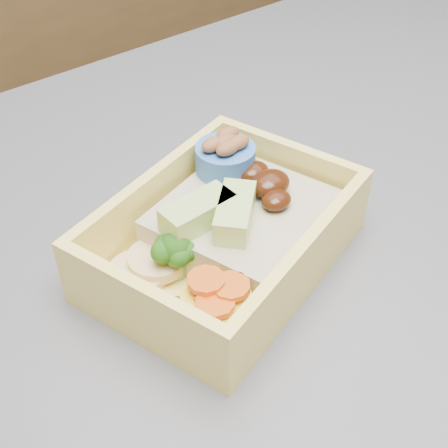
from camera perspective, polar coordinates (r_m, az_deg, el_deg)
bento_box at (r=0.47m, az=0.21°, el=-0.72°), size 0.23×0.19×0.07m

